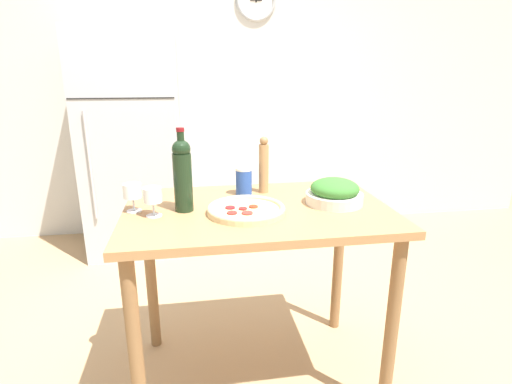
% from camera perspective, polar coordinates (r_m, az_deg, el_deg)
% --- Properties ---
extents(ground_plane, '(14.00, 14.00, 0.00)m').
position_cam_1_polar(ground_plane, '(2.23, 0.17, -24.44)').
color(ground_plane, tan).
extents(wall_back, '(6.40, 0.09, 2.60)m').
position_cam_1_polar(wall_back, '(3.76, -5.15, 14.28)').
color(wall_back, silver).
rests_on(wall_back, ground_plane).
extents(refrigerator, '(0.75, 0.71, 1.79)m').
position_cam_1_polar(refrigerator, '(3.44, -17.19, 6.47)').
color(refrigerator, '#B7BCC1').
rests_on(refrigerator, ground_plane).
extents(prep_counter, '(1.17, 0.76, 0.89)m').
position_cam_1_polar(prep_counter, '(1.82, 0.19, -6.16)').
color(prep_counter, '#A87A4C').
rests_on(prep_counter, ground_plane).
extents(wine_bottle, '(0.08, 0.08, 0.36)m').
position_cam_1_polar(wine_bottle, '(1.71, -10.45, 2.61)').
color(wine_bottle, black).
rests_on(wine_bottle, prep_counter).
extents(wine_glass_near, '(0.08, 0.08, 0.12)m').
position_cam_1_polar(wine_glass_near, '(1.69, -14.54, -0.66)').
color(wine_glass_near, silver).
rests_on(wine_glass_near, prep_counter).
extents(wine_glass_far, '(0.08, 0.08, 0.12)m').
position_cam_1_polar(wine_glass_far, '(1.77, -17.23, -0.04)').
color(wine_glass_far, silver).
rests_on(wine_glass_far, prep_counter).
extents(pepper_mill, '(0.05, 0.05, 0.28)m').
position_cam_1_polar(pepper_mill, '(1.96, 1.11, 3.77)').
color(pepper_mill, '#AD7F51').
rests_on(pepper_mill, prep_counter).
extents(salad_bowl, '(0.26, 0.26, 0.12)m').
position_cam_1_polar(salad_bowl, '(1.85, 11.11, -0.05)').
color(salad_bowl, silver).
rests_on(salad_bowl, prep_counter).
extents(homemade_pizza, '(0.33, 0.33, 0.03)m').
position_cam_1_polar(homemade_pizza, '(1.70, -1.42, -2.51)').
color(homemade_pizza, '#DBC189').
rests_on(homemade_pizza, prep_counter).
extents(salt_canister, '(0.08, 0.08, 0.14)m').
position_cam_1_polar(salt_canister, '(1.93, -1.76, 1.55)').
color(salt_canister, '#284CA3').
rests_on(salt_canister, prep_counter).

